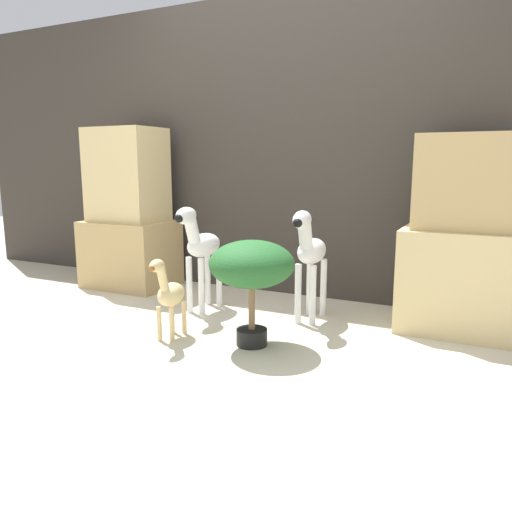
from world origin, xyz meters
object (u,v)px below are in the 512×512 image
potted_palm_front (252,268)px  zebra_left (200,246)px  giraffe_figurine (169,293)px  zebra_right (310,252)px

potted_palm_front → zebra_left: bearing=144.1°
zebra_left → potted_palm_front: size_ratio=1.23×
giraffe_figurine → potted_palm_front: 0.51m
zebra_left → potted_palm_front: 0.75m
giraffe_figurine → zebra_right: bearing=47.4°
giraffe_figurine → potted_palm_front: potted_palm_front is taller
giraffe_figurine → potted_palm_front: (0.47, 0.11, 0.17)m
zebra_left → potted_palm_front: (0.60, -0.44, -0.01)m
zebra_right → giraffe_figurine: (-0.60, -0.65, -0.18)m
giraffe_figurine → potted_palm_front: bearing=13.4°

